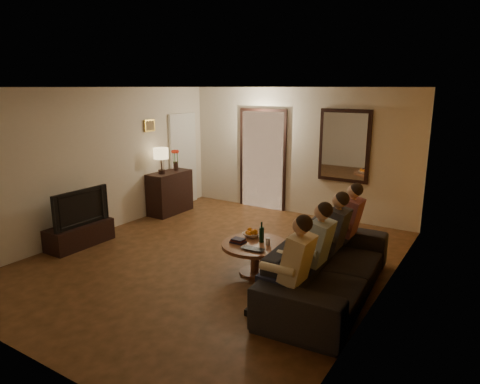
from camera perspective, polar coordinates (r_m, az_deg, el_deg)
The scene contains 33 objects.
floor at distance 6.75m, azimuth -3.56°, elevation -8.88°, with size 5.00×6.00×0.01m, color #3C2710.
ceiling at distance 6.22m, azimuth -3.92°, elevation 13.78°, with size 5.00×6.00×0.01m, color white.
back_wall at distance 8.93m, azimuth 7.64°, elevation 5.33°, with size 5.00×0.02×2.60m, color beige.
front_wall at distance 4.38m, azimuth -27.41°, elevation -5.09°, with size 5.00×0.02×2.60m, color beige.
left_wall at distance 8.06m, azimuth -18.34°, elevation 3.83°, with size 0.02×6.00×2.60m, color beige.
right_wall at distance 5.33m, azimuth 18.64°, elevation -1.06°, with size 0.02×6.00×2.60m, color beige.
orange_accent at distance 5.33m, azimuth 18.53°, elevation -1.05°, with size 0.01×6.00×2.60m, color orange.
kitchen_doorway at distance 9.30m, azimuth 3.05°, elevation 4.22°, with size 1.00×0.06×2.10m, color #FFE0A5.
door_trim at distance 9.29m, azimuth 3.02°, elevation 4.21°, with size 1.12×0.04×2.22m, color black.
fridge_glimpse at distance 9.22m, azimuth 4.42°, elevation 3.16°, with size 0.45×0.03×1.70m, color silver.
mirror_frame at distance 8.50m, azimuth 13.74°, elevation 5.99°, with size 1.00×0.05×1.40m, color black.
mirror_glass at distance 8.47m, azimuth 13.67°, elevation 5.97°, with size 0.86×0.02×1.26m, color white.
white_door at distance 9.68m, azimuth -7.58°, elevation 4.32°, with size 0.06×0.85×2.04m, color white.
framed_art at distance 8.85m, azimuth -11.97°, elevation 8.67°, with size 0.03×0.28×0.24m, color #B28C33.
art_canvas at distance 8.84m, azimuth -11.90°, elevation 8.66°, with size 0.01×0.22×0.18m, color brown.
dresser at distance 9.13m, azimuth -9.34°, elevation -0.06°, with size 0.45×0.99×0.88m, color black.
table_lamp at distance 8.82m, azimuth -10.46°, elevation 4.13°, with size 0.30×0.30×0.54m, color beige, non-canonical shape.
flower_vase at distance 9.16m, azimuth -8.59°, elevation 4.23°, with size 0.14×0.14×0.44m, color red, non-canonical shape.
tv_stand at distance 7.71m, azimuth -20.58°, elevation -5.36°, with size 0.45×1.11×0.37m, color black.
tv at distance 7.57m, azimuth -20.89°, elevation -1.86°, with size 0.14×1.05×0.60m, color black.
sofa at distance 5.63m, azimuth 11.78°, elevation -9.72°, with size 1.02×2.60×0.76m, color black.
person_a at distance 4.82m, azimuth 6.92°, elevation -10.86°, with size 0.60×0.40×1.20m, color tan, non-canonical shape.
person_b at distance 5.32m, azimuth 9.72°, elevation -8.49°, with size 0.60×0.40×1.20m, color tan, non-canonical shape.
person_c at distance 5.85m, azimuth 12.01°, elevation -6.52°, with size 0.60×0.40×1.20m, color tan, non-canonical shape.
person_d at distance 6.38m, azimuth 13.89°, elevation -4.87°, with size 0.60×0.40×1.20m, color tan, non-canonical shape.
dog at distance 6.29m, azimuth 5.21°, elevation -7.92°, with size 0.56×0.24×0.56m, color #A06E4A, non-canonical shape.
coffee_table at distance 6.17m, azimuth 1.98°, elevation -8.83°, with size 0.95×0.95×0.45m, color brown.
bowl at distance 6.34m, azimuth 1.60°, elevation -5.70°, with size 0.26×0.26×0.06m, color white.
oranges at distance 6.32m, azimuth 1.60°, elevation -5.12°, with size 0.20×0.20×0.08m, color orange, non-canonical shape.
wine_bottle at distance 6.10m, azimuth 2.90°, elevation -5.31°, with size 0.07×0.07×0.31m, color black, non-canonical shape.
wine_glass at distance 6.03m, azimuth 3.73°, elevation -6.60°, with size 0.06×0.06×0.10m, color silver.
book_stack at distance 6.11m, azimuth -0.27°, elevation -6.46°, with size 0.20×0.15×0.07m, color black, non-canonical shape.
laptop at distance 5.81m, azimuth 1.46°, elevation -7.77°, with size 0.33×0.21×0.03m, color black.
Camera 1 is at (3.65, -5.04, 2.61)m, focal length 32.00 mm.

